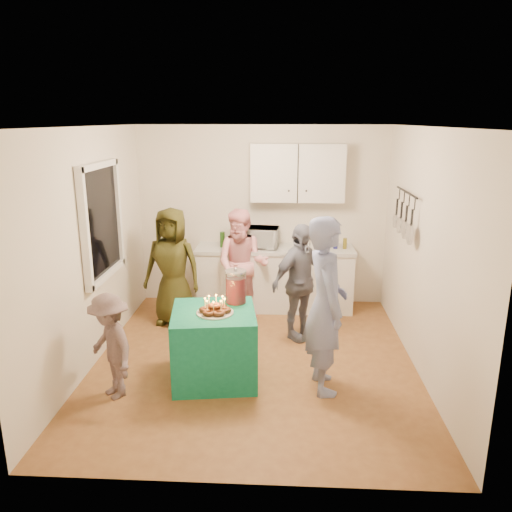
# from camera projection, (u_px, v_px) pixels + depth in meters

# --- Properties ---
(floor) EXTENTS (4.00, 4.00, 0.00)m
(floor) POSITION_uv_depth(u_px,v_px,m) (254.00, 361.00, 5.71)
(floor) COLOR brown
(floor) RESTS_ON ground
(ceiling) EXTENTS (4.00, 4.00, 0.00)m
(ceiling) POSITION_uv_depth(u_px,v_px,m) (254.00, 126.00, 5.02)
(ceiling) COLOR white
(ceiling) RESTS_ON floor
(back_wall) EXTENTS (3.60, 3.60, 0.00)m
(back_wall) POSITION_uv_depth(u_px,v_px,m) (262.00, 216.00, 7.29)
(back_wall) COLOR silver
(back_wall) RESTS_ON floor
(left_wall) EXTENTS (4.00, 4.00, 0.00)m
(left_wall) POSITION_uv_depth(u_px,v_px,m) (90.00, 249.00, 5.46)
(left_wall) COLOR silver
(left_wall) RESTS_ON floor
(right_wall) EXTENTS (4.00, 4.00, 0.00)m
(right_wall) POSITION_uv_depth(u_px,v_px,m) (424.00, 254.00, 5.27)
(right_wall) COLOR silver
(right_wall) RESTS_ON floor
(window_night) EXTENTS (0.04, 1.00, 1.20)m
(window_night) POSITION_uv_depth(u_px,v_px,m) (101.00, 221.00, 5.68)
(window_night) COLOR black
(window_night) RESTS_ON left_wall
(counter) EXTENTS (2.20, 0.58, 0.86)m
(counter) POSITION_uv_depth(u_px,v_px,m) (275.00, 279.00, 7.22)
(counter) COLOR white
(counter) RESTS_ON floor
(countertop) EXTENTS (2.24, 0.62, 0.05)m
(countertop) POSITION_uv_depth(u_px,v_px,m) (275.00, 249.00, 7.10)
(countertop) COLOR beige
(countertop) RESTS_ON counter
(upper_cabinet) EXTENTS (1.30, 0.30, 0.80)m
(upper_cabinet) POSITION_uv_depth(u_px,v_px,m) (298.00, 173.00, 6.94)
(upper_cabinet) COLOR white
(upper_cabinet) RESTS_ON back_wall
(pot_rack) EXTENTS (0.12, 1.00, 0.60)m
(pot_rack) POSITION_uv_depth(u_px,v_px,m) (403.00, 213.00, 5.87)
(pot_rack) COLOR black
(pot_rack) RESTS_ON right_wall
(microwave) EXTENTS (0.55, 0.40, 0.29)m
(microwave) POSITION_uv_depth(u_px,v_px,m) (260.00, 237.00, 7.06)
(microwave) COLOR white
(microwave) RESTS_ON countertop
(party_table) EXTENTS (0.96, 0.96, 0.76)m
(party_table) POSITION_uv_depth(u_px,v_px,m) (214.00, 345.00, 5.24)
(party_table) COLOR #117552
(party_table) RESTS_ON floor
(donut_cake) EXTENTS (0.38, 0.38, 0.18)m
(donut_cake) POSITION_uv_depth(u_px,v_px,m) (215.00, 305.00, 5.06)
(donut_cake) COLOR #381C0C
(donut_cake) RESTS_ON party_table
(punch_jar) EXTENTS (0.22, 0.22, 0.34)m
(punch_jar) POSITION_uv_depth(u_px,v_px,m) (236.00, 287.00, 5.34)
(punch_jar) COLOR #AF0E1C
(punch_jar) RESTS_ON party_table
(man_birthday) EXTENTS (0.53, 0.71, 1.79)m
(man_birthday) POSITION_uv_depth(u_px,v_px,m) (326.00, 305.00, 4.92)
(man_birthday) COLOR #7F8AB9
(man_birthday) RESTS_ON floor
(woman_back_left) EXTENTS (0.84, 0.62, 1.57)m
(woman_back_left) POSITION_uv_depth(u_px,v_px,m) (172.00, 267.00, 6.60)
(woman_back_left) COLOR #524F17
(woman_back_left) RESTS_ON floor
(woman_back_center) EXTENTS (0.82, 0.68, 1.52)m
(woman_back_center) POSITION_uv_depth(u_px,v_px,m) (242.00, 265.00, 6.77)
(woman_back_center) COLOR pink
(woman_back_center) RESTS_ON floor
(woman_back_right) EXTENTS (0.88, 0.84, 1.47)m
(woman_back_right) POSITION_uv_depth(u_px,v_px,m) (299.00, 282.00, 6.14)
(woman_back_right) COLOR black
(woman_back_right) RESTS_ON floor
(child_near_left) EXTENTS (0.77, 0.78, 1.07)m
(child_near_left) POSITION_uv_depth(u_px,v_px,m) (111.00, 346.00, 4.85)
(child_near_left) COLOR #5B494A
(child_near_left) RESTS_ON floor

